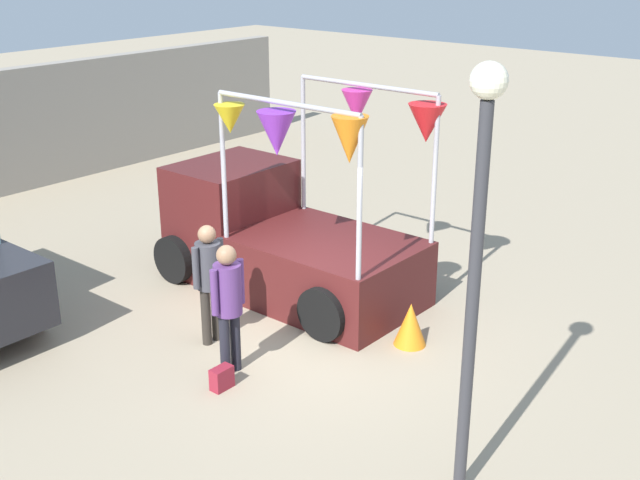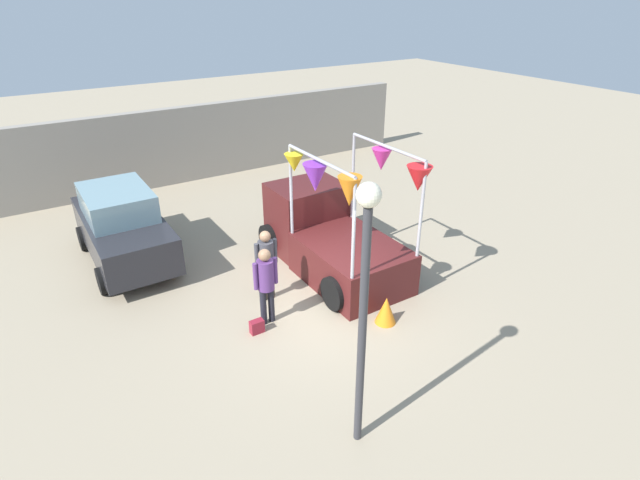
# 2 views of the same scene
# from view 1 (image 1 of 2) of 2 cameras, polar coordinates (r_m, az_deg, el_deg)

# --- Properties ---
(ground_plane) EXTENTS (60.00, 60.00, 0.00)m
(ground_plane) POSITION_cam_1_polar(r_m,az_deg,el_deg) (11.06, -1.21, -6.92)
(ground_plane) COLOR gray
(vendor_truck) EXTENTS (2.45, 4.13, 3.17)m
(vendor_truck) POSITION_cam_1_polar(r_m,az_deg,el_deg) (12.36, -3.08, 0.53)
(vendor_truck) COLOR #4C1919
(vendor_truck) RESTS_ON ground
(person_customer) EXTENTS (0.53, 0.34, 1.71)m
(person_customer) POSITION_cam_1_polar(r_m,az_deg,el_deg) (9.83, -6.55, -4.06)
(person_customer) COLOR black
(person_customer) RESTS_ON ground
(person_vendor) EXTENTS (0.53, 0.34, 1.67)m
(person_vendor) POSITION_cam_1_polar(r_m,az_deg,el_deg) (10.63, -7.91, -2.33)
(person_vendor) COLOR #2D2823
(person_vendor) RESTS_ON ground
(handbag) EXTENTS (0.28, 0.16, 0.28)m
(handbag) POSITION_cam_1_polar(r_m,az_deg,el_deg) (9.90, -7.00, -9.72)
(handbag) COLOR maroon
(handbag) RESTS_ON ground
(street_lamp) EXTENTS (0.32, 0.32, 4.20)m
(street_lamp) POSITION_cam_1_polar(r_m,az_deg,el_deg) (7.10, 11.15, 0.45)
(street_lamp) COLOR #333338
(street_lamp) RESTS_ON ground
(folded_kite_bundle_tangerine) EXTENTS (0.61, 0.61, 0.60)m
(folded_kite_bundle_tangerine) POSITION_cam_1_polar(r_m,az_deg,el_deg) (10.81, 6.45, -5.96)
(folded_kite_bundle_tangerine) COLOR orange
(folded_kite_bundle_tangerine) RESTS_ON ground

